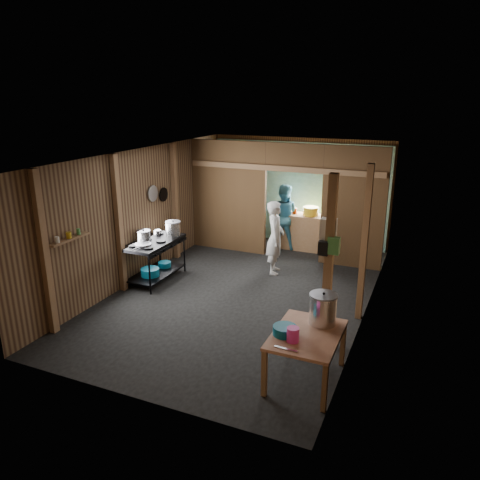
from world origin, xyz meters
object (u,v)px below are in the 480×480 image
at_px(gas_range, 155,261).
at_px(stove_pot_large, 173,229).
at_px(yellow_tub, 311,211).
at_px(cook, 275,238).
at_px(stock_pot, 323,310).
at_px(prep_table, 306,357).
at_px(pink_bucket, 293,335).

height_order(gas_range, stove_pot_large, stove_pot_large).
relative_size(yellow_tub, cook, 0.24).
bearing_deg(stove_pot_large, stock_pot, -31.65).
bearing_deg(cook, stock_pot, -164.70).
bearing_deg(yellow_tub, stock_pot, -73.20).
relative_size(prep_table, yellow_tub, 3.17).
height_order(prep_table, stove_pot_large, stove_pot_large).
distance_m(gas_range, pink_bucket, 4.34).
distance_m(stove_pot_large, yellow_tub, 3.42).
bearing_deg(prep_table, pink_bucket, -112.46).
bearing_deg(prep_table, stove_pot_large, 143.76).
distance_m(stove_pot_large, stock_pot, 4.29).
bearing_deg(stock_pot, gas_range, 154.92).
distance_m(stock_pot, yellow_tub, 5.11).
bearing_deg(pink_bucket, stove_pot_large, 140.18).
bearing_deg(cook, prep_table, -168.68).
bearing_deg(cook, yellow_tub, -22.70).
bearing_deg(pink_bucket, yellow_tub, 102.84).
distance_m(gas_range, prep_table, 4.28).
relative_size(gas_range, stove_pot_large, 4.40).
distance_m(gas_range, cook, 2.50).
bearing_deg(cook, gas_range, 108.93).
height_order(pink_bucket, yellow_tub, yellow_tub).
xyz_separation_m(gas_range, stove_pot_large, (0.17, 0.46, 0.56)).
bearing_deg(gas_range, pink_bucket, -33.65).
bearing_deg(pink_bucket, prep_table, 67.54).
bearing_deg(yellow_tub, pink_bucket, -77.16).
bearing_deg(yellow_tub, prep_table, -75.41).
bearing_deg(stove_pot_large, pink_bucket, -39.82).
relative_size(stove_pot_large, pink_bucket, 1.72).
bearing_deg(yellow_tub, cook, -98.80).
distance_m(stock_pot, cook, 3.59).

